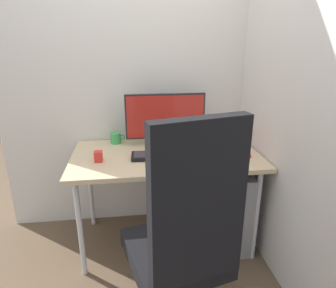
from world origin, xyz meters
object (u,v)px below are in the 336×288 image
coffee_mug (116,138)px  keyboard (160,156)px  notebook (236,151)px  desk_clamp_accessory (98,156)px  monitor (165,118)px  mouse (213,151)px  filing_cabinet (215,204)px  office_chair (184,237)px  pen_holder (232,137)px

coffee_mug → keyboard: bearing=-47.9°
keyboard → notebook: bearing=3.0°
notebook → desk_clamp_accessory: (-1.00, -0.05, 0.03)m
notebook → monitor: bearing=161.7°
coffee_mug → desk_clamp_accessory: (-0.11, -0.38, -0.01)m
mouse → coffee_mug: size_ratio=0.88×
monitor → keyboard: bearing=-104.8°
keyboard → filing_cabinet: bearing=4.7°
notebook → desk_clamp_accessory: desk_clamp_accessory is taller
notebook → coffee_mug: size_ratio=1.98×
notebook → office_chair: bearing=-117.9°
filing_cabinet → monitor: bearing=147.6°
mouse → desk_clamp_accessory: desk_clamp_accessory is taller
keyboard → notebook: (0.57, 0.03, -0.00)m
office_chair → coffee_mug: size_ratio=10.76×
filing_cabinet → mouse: (-0.04, -0.01, 0.46)m
office_chair → keyboard: 0.75m
coffee_mug → desk_clamp_accessory: bearing=-106.0°
filing_cabinet → notebook: size_ratio=2.72×
monitor → coffee_mug: monitor is taller
office_chair → coffee_mug: office_chair is taller
filing_cabinet → mouse: size_ratio=6.15×
monitor → coffee_mug: bearing=167.6°
office_chair → pen_holder: bearing=59.7°
keyboard → coffee_mug: coffee_mug is taller
filing_cabinet → office_chair: bearing=-117.4°
office_chair → desk_clamp_accessory: office_chair is taller
pen_holder → keyboard: bearing=-158.0°
mouse → coffee_mug: 0.79m
monitor → pen_holder: 0.57m
monitor → mouse: (0.33, -0.24, -0.20)m
office_chair → filing_cabinet: bearing=62.6°
office_chair → keyboard: (-0.04, 0.73, 0.16)m
mouse → desk_clamp_accessory: bearing=-178.2°
pen_holder → desk_clamp_accessory: size_ratio=2.27×
monitor → desk_clamp_accessory: bearing=-150.0°
office_chair → notebook: 0.94m
keyboard → mouse: (0.40, 0.03, 0.01)m
mouse → pen_holder: 0.31m
filing_cabinet → keyboard: (-0.44, -0.04, 0.45)m
keyboard → office_chair: bearing=-86.7°
filing_cabinet → mouse: mouse is taller
office_chair → desk_clamp_accessory: size_ratio=16.92×
desk_clamp_accessory → pen_holder: bearing=14.4°
mouse → notebook: bearing=-0.4°
filing_cabinet → coffee_mug: 0.95m
office_chair → filing_cabinet: 0.91m
keyboard → desk_clamp_accessory: desk_clamp_accessory is taller
coffee_mug → filing_cabinet: bearing=-22.8°
office_chair → notebook: office_chair is taller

